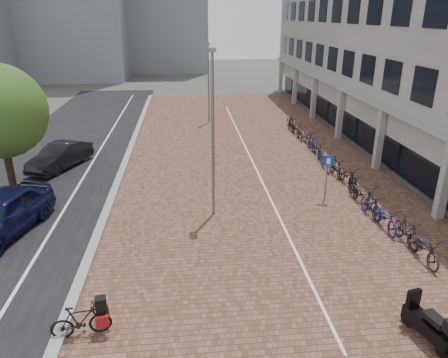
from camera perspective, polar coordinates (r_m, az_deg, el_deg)
ground at (r=13.40m, az=2.51°, el=-14.79°), size 140.00×140.00×0.00m
plaza_brick at (r=24.28m, az=3.36°, el=2.56°), size 14.50×42.00×0.04m
street_asphalt at (r=25.13m, az=-22.29°, el=1.58°), size 8.00×50.00×0.03m
curb at (r=24.25m, az=-13.47°, el=2.10°), size 0.35×42.00×0.14m
lane_line at (r=24.61m, az=-17.84°, el=1.81°), size 0.12×44.00×0.00m
parking_line at (r=24.30m, az=3.83°, el=2.63°), size 0.10×30.00×0.00m
office_building at (r=30.37m, az=24.92°, el=20.78°), size 8.40×40.00×15.00m
car_navy at (r=18.03m, az=-28.40°, el=-4.31°), size 3.26×5.35×1.70m
car_dark at (r=24.58m, az=-21.59°, el=2.93°), size 2.98×4.38×1.37m
hero_bike at (r=12.09m, az=-19.08°, el=-17.88°), size 1.62×0.68×1.11m
scooter_mid at (r=12.40m, az=26.28°, el=-17.31°), size 0.94×1.85×1.21m
parking_sign at (r=19.05m, az=13.98°, el=0.98°), size 0.44×0.19×2.17m
lamp_near at (r=16.56m, az=-1.53°, el=5.63°), size 0.12×0.12×6.75m
lamp_far at (r=32.49m, az=-2.15°, el=12.85°), size 0.12×0.12×5.92m
street_tree at (r=21.02m, az=-28.19°, el=7.93°), size 4.18×4.18×6.09m
bike_row at (r=23.48m, az=14.33°, el=2.54°), size 1.16×20.39×1.05m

